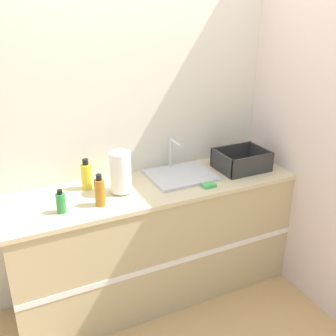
{
  "coord_description": "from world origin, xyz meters",
  "views": [
    {
      "loc": [
        -0.95,
        -1.95,
        2.04
      ],
      "look_at": [
        0.09,
        0.25,
        1.01
      ],
      "focal_mm": 42.0,
      "sensor_mm": 36.0,
      "label": 1
    }
  ],
  "objects_px": {
    "bottle_amber": "(100,192)",
    "bottle_green": "(61,202)",
    "dish_rack": "(241,162)",
    "bottle_yellow": "(87,176)",
    "paper_towel_roll": "(121,172)",
    "sink": "(181,174)"
  },
  "relations": [
    {
      "from": "paper_towel_roll",
      "to": "bottle_yellow",
      "type": "relative_size",
      "value": 1.33
    },
    {
      "from": "sink",
      "to": "bottle_yellow",
      "type": "xyz_separation_m",
      "value": [
        -0.65,
        0.09,
        0.07
      ]
    },
    {
      "from": "dish_rack",
      "to": "bottle_yellow",
      "type": "distance_m",
      "value": 1.13
    },
    {
      "from": "bottle_yellow",
      "to": "bottle_green",
      "type": "relative_size",
      "value": 1.43
    },
    {
      "from": "bottle_amber",
      "to": "dish_rack",
      "type": "bearing_deg",
      "value": 5.25
    },
    {
      "from": "dish_rack",
      "to": "bottle_amber",
      "type": "height_order",
      "value": "bottle_amber"
    },
    {
      "from": "sink",
      "to": "bottle_green",
      "type": "xyz_separation_m",
      "value": [
        -0.87,
        -0.16,
        0.05
      ]
    },
    {
      "from": "bottle_yellow",
      "to": "bottle_green",
      "type": "distance_m",
      "value": 0.34
    },
    {
      "from": "sink",
      "to": "dish_rack",
      "type": "distance_m",
      "value": 0.48
    },
    {
      "from": "dish_rack",
      "to": "bottle_green",
      "type": "relative_size",
      "value": 2.46
    },
    {
      "from": "sink",
      "to": "paper_towel_roll",
      "type": "bearing_deg",
      "value": -172.67
    },
    {
      "from": "dish_rack",
      "to": "bottle_amber",
      "type": "distance_m",
      "value": 1.11
    },
    {
      "from": "paper_towel_roll",
      "to": "sink",
      "type": "bearing_deg",
      "value": 7.33
    },
    {
      "from": "bottle_amber",
      "to": "bottle_green",
      "type": "xyz_separation_m",
      "value": [
        -0.23,
        0.01,
        -0.03
      ]
    },
    {
      "from": "bottle_amber",
      "to": "bottle_green",
      "type": "height_order",
      "value": "bottle_amber"
    },
    {
      "from": "paper_towel_roll",
      "to": "bottle_yellow",
      "type": "height_order",
      "value": "paper_towel_roll"
    },
    {
      "from": "sink",
      "to": "bottle_yellow",
      "type": "distance_m",
      "value": 0.66
    },
    {
      "from": "dish_rack",
      "to": "bottle_green",
      "type": "distance_m",
      "value": 1.35
    },
    {
      "from": "dish_rack",
      "to": "bottle_green",
      "type": "height_order",
      "value": "same"
    },
    {
      "from": "bottle_amber",
      "to": "bottle_green",
      "type": "bearing_deg",
      "value": 177.46
    },
    {
      "from": "bottle_amber",
      "to": "bottle_yellow",
      "type": "xyz_separation_m",
      "value": [
        -0.01,
        0.26,
        0.0
      ]
    },
    {
      "from": "bottle_yellow",
      "to": "bottle_amber",
      "type": "bearing_deg",
      "value": -87.26
    }
  ]
}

